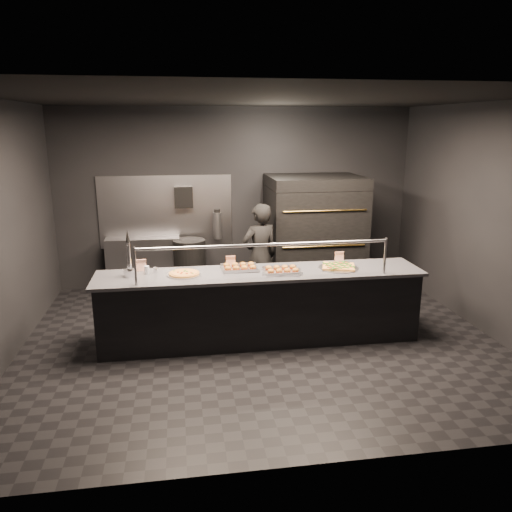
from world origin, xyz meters
name	(u,v)px	position (x,y,z in m)	size (l,w,h in m)	color
room	(258,226)	(-0.02, 0.05, 1.50)	(6.04, 6.00, 3.00)	black
service_counter	(261,306)	(0.00, 0.00, 0.46)	(4.10, 0.78, 1.37)	black
pizza_oven	(314,234)	(1.20, 1.90, 0.97)	(1.50, 1.23, 1.91)	black
prep_shelf	(144,264)	(-1.60, 2.32, 0.45)	(1.20, 0.35, 0.90)	#99999E
towel_dispenser	(184,197)	(-0.90, 2.39, 1.55)	(0.30, 0.20, 0.35)	black
fire_extinguisher	(217,225)	(-0.35, 2.40, 1.06)	(0.14, 0.14, 0.51)	#B2B2B7
beer_tap	(129,263)	(-1.60, 0.05, 1.08)	(0.15, 0.21, 0.58)	silver
round_pizza	(184,274)	(-0.95, 0.02, 0.94)	(0.43, 0.43, 0.03)	silver
slider_tray_a	(240,267)	(-0.25, 0.15, 0.95)	(0.47, 0.36, 0.07)	silver
slider_tray_b	(282,270)	(0.26, -0.06, 0.95)	(0.53, 0.45, 0.07)	silver
square_pizza	(339,267)	(1.02, 0.01, 0.94)	(0.51, 0.51, 0.05)	silver
condiment_jar	(149,270)	(-1.37, 0.13, 0.97)	(0.15, 0.06, 0.10)	silver
tent_cards	(239,261)	(-0.24, 0.28, 1.00)	(2.71, 0.04, 0.15)	white
trash_bin	(190,266)	(-0.84, 2.10, 0.44)	(0.53, 0.53, 0.89)	black
worker	(260,256)	(0.19, 1.23, 0.80)	(0.58, 0.38, 1.59)	black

